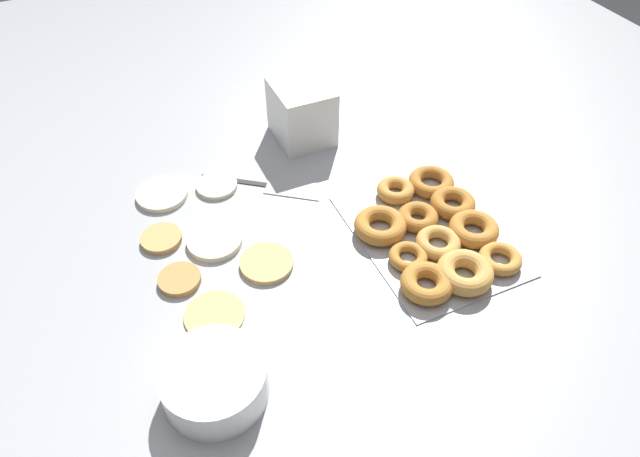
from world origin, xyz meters
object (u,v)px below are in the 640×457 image
(pancake_5, at_px, (214,314))
(spatula, at_px, (280,187))
(pancake_4, at_px, (180,279))
(pancake_6, at_px, (161,239))
(batter_bowl, at_px, (215,381))
(pancake_3, at_px, (162,194))
(pancake_0, at_px, (215,240))
(pancake_1, at_px, (217,185))
(container_stack, at_px, (302,112))
(donut_tray, at_px, (434,233))
(pancake_2, at_px, (267,263))

(pancake_5, xyz_separation_m, spatula, (0.30, -0.25, -0.00))
(pancake_4, bearing_deg, pancake_6, 3.19)
(pancake_4, bearing_deg, batter_bowl, 179.20)
(pancake_3, distance_m, spatula, 0.27)
(pancake_0, bearing_deg, batter_bowl, 163.87)
(pancake_1, height_order, spatula, pancake_1)
(pancake_4, bearing_deg, container_stack, -49.74)
(pancake_0, height_order, container_stack, container_stack)
(pancake_0, height_order, donut_tray, donut_tray)
(pancake_5, relative_size, container_stack, 0.75)
(pancake_4, relative_size, container_stack, 0.55)
(pancake_3, bearing_deg, spatula, -107.53)
(pancake_6, height_order, container_stack, container_stack)
(pancake_4, bearing_deg, pancake_2, -99.65)
(pancake_3, height_order, pancake_6, same)
(pancake_3, xyz_separation_m, pancake_5, (-0.38, -0.01, -0.00))
(pancake_0, xyz_separation_m, donut_tray, (-0.18, -0.43, 0.01))
(pancake_1, distance_m, donut_tray, 0.51)
(pancake_3, bearing_deg, batter_bowl, 176.69)
(donut_tray, bearing_deg, pancake_3, 53.15)
(pancake_2, relative_size, pancake_3, 0.94)
(pancake_4, relative_size, pancake_6, 0.98)
(pancake_5, height_order, donut_tray, donut_tray)
(donut_tray, bearing_deg, batter_bowl, 106.86)
(pancake_6, xyz_separation_m, container_stack, (0.22, -0.42, 0.07))
(pancake_1, bearing_deg, pancake_3, 80.54)
(pancake_1, distance_m, spatula, 0.15)
(container_stack, bearing_deg, donut_tray, -166.30)
(pancake_0, distance_m, donut_tray, 0.47)
(pancake_5, distance_m, spatula, 0.39)
(spatula, bearing_deg, pancake_6, -132.82)
(container_stack, bearing_deg, pancake_4, 130.26)
(container_stack, bearing_deg, pancake_0, 130.73)
(batter_bowl, relative_size, container_stack, 1.16)
(pancake_1, bearing_deg, spatula, -114.35)
(pancake_4, distance_m, donut_tray, 0.54)
(pancake_1, distance_m, pancake_5, 0.37)
(pancake_0, height_order, batter_bowl, batter_bowl)
(pancake_6, bearing_deg, container_stack, -62.03)
(pancake_0, bearing_deg, pancake_1, -18.29)
(container_stack, relative_size, spatula, 0.59)
(pancake_1, xyz_separation_m, spatula, (-0.06, -0.14, -0.00))
(pancake_4, xyz_separation_m, pancake_5, (-0.11, -0.04, -0.00))
(pancake_2, height_order, batter_bowl, batter_bowl)
(pancake_2, distance_m, pancake_5, 0.16)
(pancake_6, bearing_deg, pancake_1, -52.84)
(pancake_3, distance_m, donut_tray, 0.62)
(pancake_2, xyz_separation_m, spatula, (0.22, -0.11, -0.00))
(batter_bowl, relative_size, spatula, 0.68)
(pancake_3, height_order, spatula, pancake_3)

